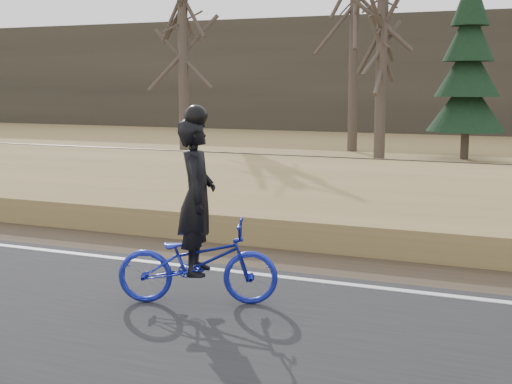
% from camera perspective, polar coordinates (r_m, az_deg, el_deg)
% --- Properties ---
extents(cyclist, '(1.92, 1.22, 2.24)m').
position_cam_1_polar(cyclist, '(8.04, -4.71, -3.97)').
color(cyclist, '#16209D').
rests_on(cyclist, road).
extents(bare_tree_far_left, '(0.36, 0.36, 6.80)m').
position_cam_1_polar(bare_tree_far_left, '(25.56, -5.85, 10.60)').
color(bare_tree_far_left, '#4B3F37').
rests_on(bare_tree_far_left, ground).
extents(bare_tree_left, '(0.36, 0.36, 8.65)m').
position_cam_1_polar(bare_tree_left, '(27.08, 7.87, 12.41)').
color(bare_tree_left, '#4B3F37').
rests_on(bare_tree_left, ground).
extents(bare_tree_near_left, '(0.36, 0.36, 6.25)m').
position_cam_1_polar(bare_tree_near_left, '(23.62, 10.00, 10.00)').
color(bare_tree_near_left, '#4B3F37').
rests_on(bare_tree_near_left, ground).
extents(conifer, '(2.60, 2.60, 6.24)m').
position_cam_1_polar(conifer, '(24.96, 16.60, 9.30)').
color(conifer, '#4B3F37').
rests_on(conifer, ground).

